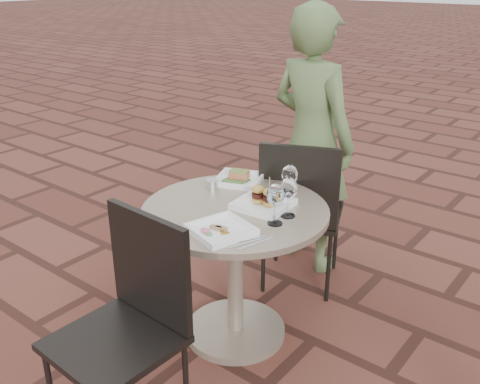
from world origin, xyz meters
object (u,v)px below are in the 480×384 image
Objects in this scene: chair_far at (301,204)px; cafe_table at (235,253)px; plate_salmon at (239,179)px; plate_tuna at (221,229)px; chair_near at (131,310)px; plate_sliders at (263,201)px; diner at (312,141)px.

cafe_table is at bearing 65.82° from chair_far.
plate_salmon is at bearing 125.19° from cafe_table.
plate_salmon reaches higher than plate_tuna.
cafe_table is at bearing -54.81° from plate_salmon.
chair_far is at bearing 88.53° from cafe_table.
cafe_table is 0.97× the size of chair_near.
plate_salmon is (-0.20, 0.28, 0.26)m from cafe_table.
chair_far reaches higher than plate_sliders.
plate_tuna is at bearing -87.48° from plate_sliders.
diner is at bearing 83.97° from plate_salmon.
plate_sliders is 0.34m from plate_tuna.
cafe_table is 0.37m from plate_tuna.
chair_near reaches higher than cafe_table.
chair_near is 1.03m from plate_salmon.
cafe_table is 3.44× the size of plate_sliders.
plate_salmon reaches higher than cafe_table.
plate_salmon is at bearing 32.19° from chair_far.
diner is at bearing -89.33° from chair_far.
plate_salmon is at bearing 105.71° from chair_near.
cafe_table is 0.71m from chair_near.
plate_sliders is 0.87× the size of plate_tuna.
cafe_table is at bearing -136.14° from plate_sliders.
chair_far is 0.85m from plate_tuna.
cafe_table is 0.98m from diner.
chair_far is at bearing 96.86° from plate_tuna.
diner is (-0.13, 0.91, 0.33)m from cafe_table.
diner reaches higher than cafe_table.
chair_near is at bearing 68.40° from chair_far.
cafe_table is 0.58m from chair_far.
diner is 0.85m from plate_sliders.
plate_tuna is (0.07, 0.46, 0.20)m from chair_near.
plate_sliders is at bearing 77.12° from chair_far.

